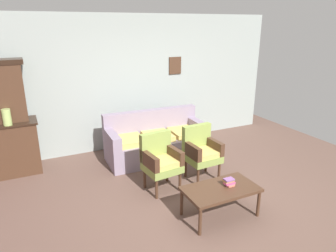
{
  "coord_description": "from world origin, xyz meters",
  "views": [
    {
      "loc": [
        -2.12,
        -3.34,
        2.5
      ],
      "look_at": [
        0.02,
        1.12,
        0.85
      ],
      "focal_mm": 32.87,
      "sensor_mm": 36.0,
      "label": 1
    }
  ],
  "objects": [
    {
      "name": "book_stack_on_table",
      "position": [
        0.22,
        -0.37,
        0.47
      ],
      "size": [
        0.15,
        0.12,
        0.1
      ],
      "color": "#E9725E",
      "rests_on": "coffee_table"
    },
    {
      "name": "vase_on_cabinet",
      "position": [
        -2.41,
        2.08,
        1.06
      ],
      "size": [
        0.14,
        0.14,
        0.27
      ],
      "primitive_type": "cylinder",
      "color": "#A9C26B",
      "rests_on": "side_cabinet"
    },
    {
      "name": "armchair_near_couch_end",
      "position": [
        0.43,
        0.68,
        0.5
      ],
      "size": [
        0.54,
        0.51,
        0.9
      ],
      "color": "#849947",
      "rests_on": "ground"
    },
    {
      "name": "coffee_table",
      "position": [
        0.08,
        -0.38,
        0.38
      ],
      "size": [
        1.0,
        0.56,
        0.42
      ],
      "color": "#472D1E",
      "rests_on": "ground"
    },
    {
      "name": "wall_back_with_decor",
      "position": [
        0.0,
        2.63,
        1.35
      ],
      "size": [
        6.4,
        0.09,
        2.7
      ],
      "color": "#939E99",
      "rests_on": "ground"
    },
    {
      "name": "floral_couch",
      "position": [
        0.08,
        1.76,
        0.33
      ],
      "size": [
        1.93,
        0.85,
        0.9
      ],
      "color": "gray",
      "rests_on": "ground"
    },
    {
      "name": "side_cabinet",
      "position": [
        -2.54,
        2.25,
        0.47
      ],
      "size": [
        1.16,
        0.55,
        0.93
      ],
      "color": "#472D1E",
      "rests_on": "ground"
    },
    {
      "name": "armchair_near_cabinet",
      "position": [
        -0.34,
        0.64,
        0.5
      ],
      "size": [
        0.57,
        0.54,
        0.9
      ],
      "color": "#849947",
      "rests_on": "ground"
    },
    {
      "name": "ground_plane",
      "position": [
        0.0,
        0.0,
        0.0
      ],
      "size": [
        7.68,
        7.68,
        0.0
      ],
      "primitive_type": "plane",
      "color": "brown"
    }
  ]
}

